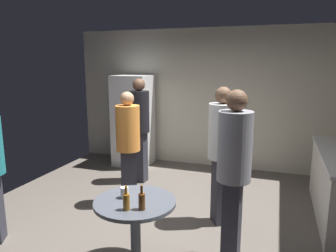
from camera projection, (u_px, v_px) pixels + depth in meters
ground_plane at (155, 227)px, 4.12m from camera, size 5.20×5.20×0.10m
wall_back at (203, 98)px, 6.28m from camera, size 5.32×0.06×2.70m
refrigerator at (133, 121)px, 6.40m from camera, size 0.70×0.68×1.80m
foreground_table at (135, 211)px, 3.10m from camera, size 0.80×0.80×0.73m
beer_bottle_amber at (126, 201)px, 2.87m from camera, size 0.06×0.06×0.23m
beer_bottle_brown at (142, 201)px, 2.87m from camera, size 0.06×0.06×0.23m
plastic_cup_white at (125, 193)px, 3.13m from camera, size 0.08×0.08×0.11m
person_in_orange_shirt at (128, 140)px, 4.52m from camera, size 0.45×0.45×1.65m
person_in_white_shirt at (222, 145)px, 3.95m from camera, size 0.47×0.47×1.76m
person_in_black_shirt at (139, 122)px, 5.41m from camera, size 0.37×0.37×1.79m
person_in_gray_shirt at (234, 164)px, 3.16m from camera, size 0.36×0.36×1.80m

